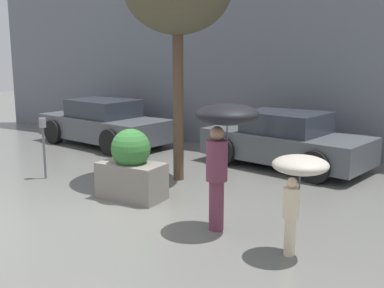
# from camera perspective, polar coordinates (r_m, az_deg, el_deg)

# --- Properties ---
(ground_plane) EXTENTS (40.00, 40.00, 0.00)m
(ground_plane) POSITION_cam_1_polar(r_m,az_deg,el_deg) (8.21, -12.62, -8.35)
(ground_plane) COLOR slate
(building_facade) EXTENTS (18.00, 0.30, 6.00)m
(building_facade) POSITION_cam_1_polar(r_m,az_deg,el_deg) (13.27, 6.33, 12.45)
(building_facade) COLOR slate
(building_facade) RESTS_ON ground
(planter_box) EXTENTS (1.20, 0.72, 1.30)m
(planter_box) POSITION_cam_1_polar(r_m,az_deg,el_deg) (8.83, -7.21, -2.81)
(planter_box) COLOR gray
(planter_box) RESTS_ON ground
(person_adult) EXTENTS (0.95, 0.95, 1.93)m
(person_adult) POSITION_cam_1_polar(r_m,az_deg,el_deg) (7.06, 3.82, 1.39)
(person_adult) COLOR brown
(person_adult) RESTS_ON ground
(person_child) EXTENTS (0.73, 0.73, 1.37)m
(person_child) POSITION_cam_1_polar(r_m,az_deg,el_deg) (6.36, 12.49, -3.68)
(person_child) COLOR beige
(person_child) RESTS_ON ground
(parked_car_near) EXTENTS (4.07, 2.46, 1.29)m
(parked_car_near) POSITION_cam_1_polar(r_m,az_deg,el_deg) (11.35, 11.05, 0.33)
(parked_car_near) COLOR #4C5156
(parked_car_near) RESTS_ON ground
(parked_car_far) EXTENTS (4.22, 2.40, 1.29)m
(parked_car_far) POSITION_cam_1_polar(r_m,az_deg,el_deg) (13.95, -10.41, 2.40)
(parked_car_far) COLOR #4C5156
(parked_car_far) RESTS_ON ground
(parking_meter) EXTENTS (0.14, 0.14, 1.30)m
(parking_meter) POSITION_cam_1_polar(r_m,az_deg,el_deg) (10.52, -17.22, 0.98)
(parking_meter) COLOR #595B60
(parking_meter) RESTS_ON ground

